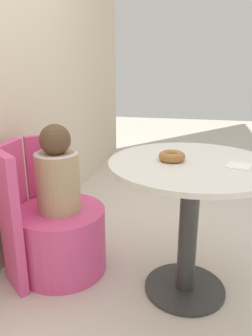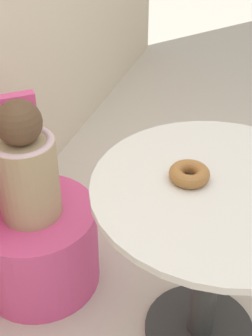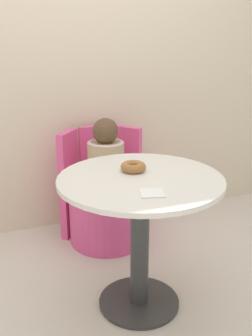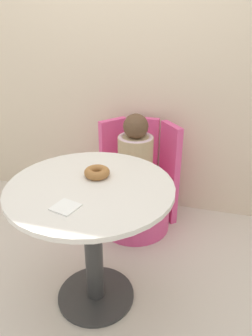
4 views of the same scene
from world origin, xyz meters
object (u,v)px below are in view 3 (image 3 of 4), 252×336
Objects in this scene: donut at (133,167)px; round_table at (140,213)px; child_figure at (106,158)px; tub_chair at (107,215)px.

round_table is at bearing -90.13° from donut.
child_figure reaches higher than round_table.
round_table is 1.58× the size of tub_chair.
tub_chair is 0.42m from child_figure.
child_figure is 0.65m from donut.
child_figure reaches higher than donut.
donut is at bearing 89.87° from round_table.
child_figure is (0.00, 0.00, 0.42)m from tub_chair.
child_figure is at bearing 0.00° from tub_chair.
donut is at bearing -94.43° from child_figure.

